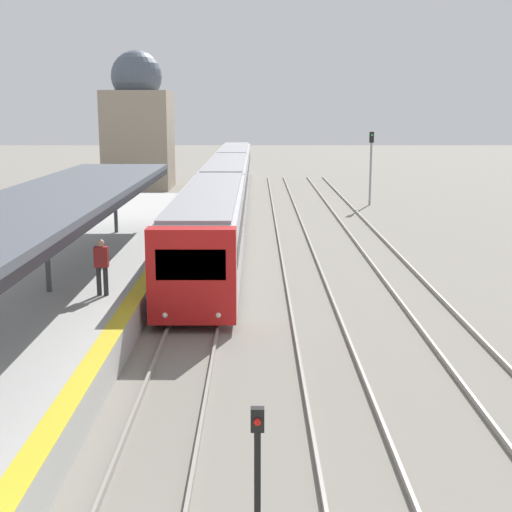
{
  "coord_description": "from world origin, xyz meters",
  "views": [
    {
      "loc": [
        1.81,
        -6.07,
        6.26
      ],
      "look_at": [
        1.81,
        16.2,
        1.65
      ],
      "focal_mm": 50.0,
      "sensor_mm": 36.0,
      "label": 1
    }
  ],
  "objects_px": {
    "person_on_platform": "(102,264)",
    "signal_post_near": "(257,458)",
    "signal_mast_far": "(371,159)",
    "train_near": "(227,183)"
  },
  "relations": [
    {
      "from": "train_near",
      "to": "person_on_platform",
      "type": "bearing_deg",
      "value": -96.37
    },
    {
      "from": "person_on_platform",
      "to": "signal_post_near",
      "type": "bearing_deg",
      "value": -66.86
    },
    {
      "from": "signal_post_near",
      "to": "signal_mast_far",
      "type": "xyz_separation_m",
      "value": [
        7.53,
        37.41,
        1.79
      ]
    },
    {
      "from": "signal_post_near",
      "to": "signal_mast_far",
      "type": "relative_size",
      "value": 0.42
    },
    {
      "from": "train_near",
      "to": "signal_mast_far",
      "type": "relative_size",
      "value": 10.34
    },
    {
      "from": "person_on_platform",
      "to": "train_near",
      "type": "xyz_separation_m",
      "value": [
        2.67,
        23.93,
        -0.12
      ]
    },
    {
      "from": "person_on_platform",
      "to": "signal_post_near",
      "type": "height_order",
      "value": "person_on_platform"
    },
    {
      "from": "person_on_platform",
      "to": "train_near",
      "type": "relative_size",
      "value": 0.03
    },
    {
      "from": "signal_post_near",
      "to": "signal_mast_far",
      "type": "distance_m",
      "value": 38.2
    },
    {
      "from": "train_near",
      "to": "signal_mast_far",
      "type": "distance_m",
      "value": 9.9
    }
  ]
}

